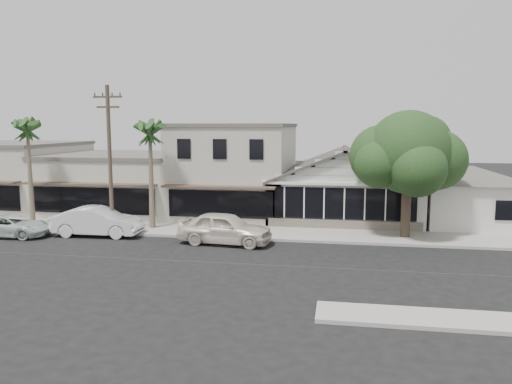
% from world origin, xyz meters
% --- Properties ---
extents(ground, '(140.00, 140.00, 0.00)m').
position_xyz_m(ground, '(0.00, 0.00, 0.00)').
color(ground, black).
rests_on(ground, ground).
extents(sidewalk_north, '(90.00, 3.50, 0.15)m').
position_xyz_m(sidewalk_north, '(-8.00, 6.75, 0.07)').
color(sidewalk_north, '#9E9991').
rests_on(sidewalk_north, ground).
extents(corner_shop, '(10.40, 8.60, 5.10)m').
position_xyz_m(corner_shop, '(5.00, 12.47, 2.62)').
color(corner_shop, silver).
rests_on(corner_shop, ground).
extents(side_cottage, '(6.00, 6.00, 3.00)m').
position_xyz_m(side_cottage, '(13.20, 11.50, 1.50)').
color(side_cottage, silver).
rests_on(side_cottage, ground).
extents(row_building_near, '(8.00, 10.00, 6.50)m').
position_xyz_m(row_building_near, '(-3.00, 13.50, 3.25)').
color(row_building_near, '#BBB6A8').
rests_on(row_building_near, ground).
extents(row_building_midnear, '(10.00, 10.00, 4.20)m').
position_xyz_m(row_building_midnear, '(-12.00, 13.50, 2.10)').
color(row_building_midnear, '#AFAB9D').
rests_on(row_building_midnear, ground).
extents(row_building_midfar, '(11.00, 10.00, 5.00)m').
position_xyz_m(row_building_midfar, '(-22.50, 13.50, 2.50)').
color(row_building_midfar, '#BBB6A8').
rests_on(row_building_midfar, ground).
extents(utility_pole, '(1.80, 0.24, 9.00)m').
position_xyz_m(utility_pole, '(-9.00, 5.20, 4.79)').
color(utility_pole, brown).
rests_on(utility_pole, ground).
extents(car_0, '(5.47, 2.63, 1.80)m').
position_xyz_m(car_0, '(-1.60, 3.88, 0.90)').
color(car_0, silver).
rests_on(car_0, ground).
extents(car_1, '(5.38, 2.07, 1.75)m').
position_xyz_m(car_1, '(-9.64, 4.57, 0.88)').
color(car_1, white).
rests_on(car_1, ground).
extents(car_2, '(4.71, 2.30, 1.29)m').
position_xyz_m(car_2, '(-14.64, 3.51, 0.65)').
color(car_2, silver).
rests_on(car_2, ground).
extents(shade_tree, '(6.76, 6.11, 7.50)m').
position_xyz_m(shade_tree, '(8.49, 7.11, 4.94)').
color(shade_tree, '#4F3E30').
rests_on(shade_tree, ground).
extents(palm_east, '(3.36, 3.36, 7.36)m').
position_xyz_m(palm_east, '(-7.04, 6.78, 6.25)').
color(palm_east, '#726651').
rests_on(palm_east, ground).
extents(palm_mid, '(3.07, 3.07, 7.45)m').
position_xyz_m(palm_mid, '(-15.35, 6.66, 6.36)').
color(palm_mid, '#726651').
rests_on(palm_mid, ground).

